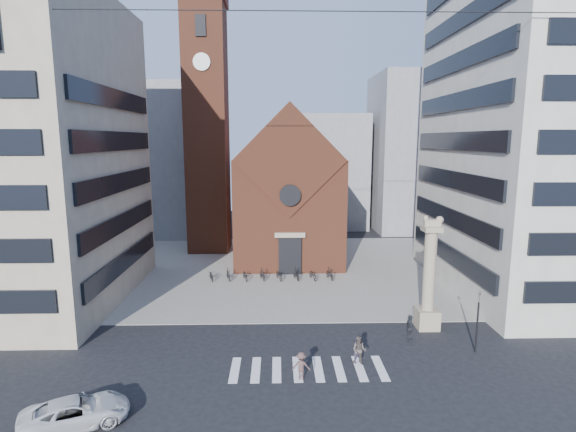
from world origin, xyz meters
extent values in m
plane|color=black|center=(0.00, 0.00, 0.00)|extent=(120.00, 120.00, 0.00)
cube|color=gray|center=(0.00, 19.00, 0.03)|extent=(46.00, 30.00, 0.05)
cube|color=brown|center=(0.00, 25.00, 6.00)|extent=(12.00, 16.00, 12.00)
cube|color=brown|center=(0.00, 25.40, 12.00)|extent=(12.00, 15.40, 12.00)
cube|color=brown|center=(0.00, 17.05, 12.00)|extent=(11.76, 0.50, 11.76)
cylinder|color=black|center=(0.00, 16.60, 8.50)|extent=(2.20, 0.30, 2.20)
cube|color=black|center=(0.00, 16.85, 2.00)|extent=(2.40, 0.30, 4.00)
cube|color=gray|center=(0.00, 16.80, 4.30)|extent=(3.20, 0.40, 0.50)
cube|color=brown|center=(-10.00, 28.00, 15.00)|extent=(5.00, 5.00, 30.00)
cylinder|color=white|center=(-10.00, 25.40, 23.00)|extent=(2.00, 0.20, 2.00)
cube|color=black|center=(-10.00, 25.40, 27.00)|extent=(1.20, 0.20, 2.40)
cube|color=tan|center=(-24.00, 10.00, 13.00)|extent=(18.00, 20.00, 26.00)
cube|color=beige|center=(24.00, 12.00, 16.00)|extent=(18.00, 22.00, 32.00)
cube|color=gray|center=(-20.00, 40.00, 11.00)|extent=(16.00, 14.00, 22.00)
cube|color=gray|center=(6.00, 45.00, 9.00)|extent=(14.00, 12.00, 18.00)
cube|color=gray|center=(22.00, 42.00, 12.00)|extent=(16.00, 14.00, 24.00)
cube|color=gray|center=(10.00, 3.00, 0.75)|extent=(1.60, 1.60, 1.50)
cylinder|color=gray|center=(10.00, 3.00, 4.50)|extent=(0.90, 0.90, 6.00)
cube|color=gray|center=(10.00, 3.00, 7.70)|extent=(1.30, 1.30, 0.40)
cube|color=gray|center=(10.00, 3.00, 8.10)|extent=(1.20, 0.50, 0.55)
sphere|color=gray|center=(10.55, 3.00, 8.35)|extent=(0.56, 0.56, 0.56)
cube|color=gray|center=(9.50, 3.00, 8.50)|extent=(0.25, 0.15, 0.35)
cylinder|color=black|center=(12.00, -1.00, 1.75)|extent=(0.12, 0.12, 3.50)
imported|color=black|center=(12.00, -1.00, 3.90)|extent=(0.13, 0.16, 0.80)
imported|color=silver|center=(-11.45, -8.30, 0.71)|extent=(5.64, 4.26, 1.42)
imported|color=#2F2737|center=(3.80, -2.27, 0.89)|extent=(0.76, 0.64, 1.77)
imported|color=#4C423D|center=(3.85, -2.42, 0.92)|extent=(1.11, 1.02, 1.85)
imported|color=#26272D|center=(8.05, 0.80, 0.95)|extent=(0.47, 1.12, 1.90)
imported|color=#4D3633|center=(0.06, -4.15, 0.84)|extent=(1.15, 0.74, 1.68)
imported|color=black|center=(-8.03, 15.02, 0.57)|extent=(1.19, 2.08, 1.03)
imported|color=black|center=(-6.31, 15.02, 0.62)|extent=(1.03, 1.98, 1.15)
imported|color=black|center=(-4.59, 15.02, 0.57)|extent=(1.19, 2.08, 1.03)
imported|color=black|center=(-2.87, 15.02, 0.62)|extent=(1.03, 1.98, 1.15)
imported|color=black|center=(-1.15, 15.02, 0.57)|extent=(1.19, 2.08, 1.03)
imported|color=black|center=(0.57, 15.02, 0.62)|extent=(1.03, 1.98, 1.15)
imported|color=black|center=(2.29, 15.02, 0.57)|extent=(1.19, 2.08, 1.03)
imported|color=black|center=(4.01, 15.02, 0.62)|extent=(1.03, 1.98, 1.15)
camera|label=1|loc=(-1.33, -28.96, 14.18)|focal=28.00mm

